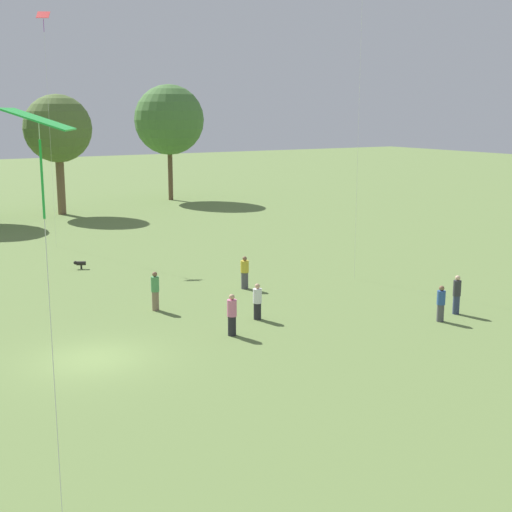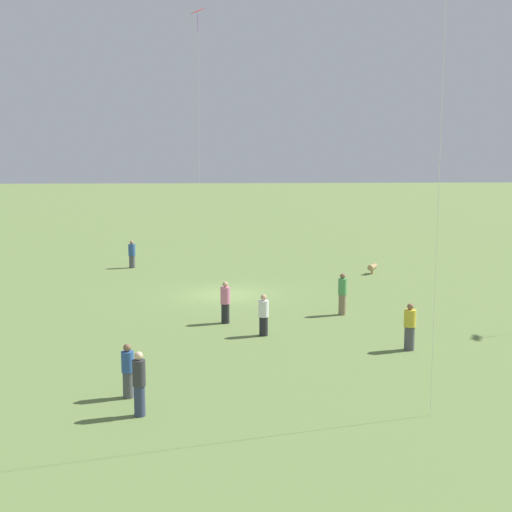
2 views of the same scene
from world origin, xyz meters
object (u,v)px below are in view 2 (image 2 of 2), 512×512
Objects in this scene: person_2 at (264,315)px; person_6 at (225,303)px; dog_0 at (373,267)px; person_1 at (128,371)px; person_0 at (132,254)px; person_4 at (342,294)px; person_3 at (139,384)px; kite_3 at (198,25)px; person_5 at (410,327)px.

person_2 is 0.93× the size of person_6.
person_2 reaches higher than dog_0.
person_0 is at bearing -60.45° from person_1.
person_4 reaches higher than person_6.
person_3 is at bearing 79.78° from person_6.
person_1 is at bearing -82.42° from person_3.
dog_0 is at bearing -96.74° from person_1.
person_2 is at bearing -99.86° from person_1.
person_6 is 0.10× the size of kite_3.
person_6 is (-10.57, 2.50, -0.04)m from person_3.
person_6 is (-4.48, -6.74, 0.03)m from person_5.
person_1 is 0.88× the size of person_4.
dog_0 is (-20.71, 11.89, -0.41)m from person_1.
person_1 is (23.67, 2.67, -0.02)m from person_0.
person_3 is 24.97m from dog_0.
person_3 is 14.14m from person_4.
person_2 is 15.66m from dog_0.
person_0 is 1.04× the size of person_1.
person_3 is 41.44m from kite_3.
kite_3 is (-38.25, 0.78, 15.92)m from person_3.
person_4 is at bearing -74.17° from dog_0.
kite_3 is (-29.83, -3.21, 16.02)m from person_2.
person_0 is 2.02× the size of dog_0.
person_6 is at bearing 16.81° from kite_3.
person_5 is (5.75, 1.50, -0.08)m from person_4.
person_1 is 23.89m from dog_0.
dog_0 is at bearing -137.78° from person_0.
person_5 is at bearing 176.71° from person_0.
person_5 is at bearing 27.98° from kite_3.
person_5 reaches higher than person_1.
person_1 is 1.59m from person_3.
person_2 is 34.01m from kite_3.
person_6 is 14.67m from dog_0.
person_3 is at bearing -15.63° from person_5.
dog_0 is (-10.39, 3.65, -0.53)m from person_4.
dog_0 is (2.96, 14.56, -0.43)m from person_0.
person_3 is (8.43, -3.99, 0.10)m from person_2.
kite_3 reaches higher than person_6.
person_4 is at bearing -177.04° from person_0.
person_5 is 0.10× the size of kite_3.
person_3 reaches higher than person_0.
kite_3 is (-26.42, -6.96, 15.90)m from person_4.
person_3 is 1.03× the size of person_6.
person_3 is (1.51, 0.50, 0.10)m from person_1.
person_6 is at bearing -29.35° from person_2.
person_4 is (-3.41, 3.75, 0.12)m from person_2.
person_2 is (16.75, 7.16, -0.02)m from person_0.
person_5 is (-4.58, 9.73, 0.04)m from person_1.
person_6 is (-9.06, 3.00, 0.07)m from person_1.
person_2 is 0.91× the size of person_3.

